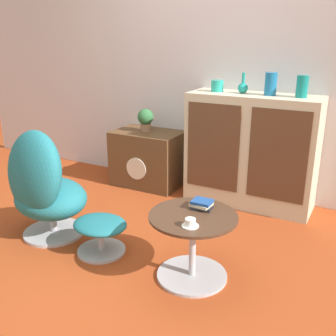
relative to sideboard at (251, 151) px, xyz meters
name	(u,v)px	position (x,y,z in m)	size (l,w,h in m)	color
ground_plane	(141,258)	(-0.37, -1.31, -0.51)	(12.00, 12.00, 0.00)	#9E3D19
wall_back	(226,58)	(-0.37, 0.25, 0.79)	(6.40, 0.06, 2.60)	silver
sideboard	(251,151)	(0.00, 0.00, 0.00)	(1.15, 0.44, 1.02)	beige
tv_console	(148,158)	(-1.08, -0.02, -0.23)	(0.70, 0.47, 0.57)	brown
egg_chair	(43,186)	(-1.19, -1.37, -0.09)	(0.74, 0.70, 0.88)	#B7B7BC
ottoman	(100,229)	(-0.67, -1.36, -0.33)	(0.40, 0.35, 0.27)	#B7B7BC
coffee_table	(193,243)	(0.04, -1.33, -0.26)	(0.56, 0.56, 0.45)	#B7B7BC
vase_leftmost	(217,86)	(-0.35, 0.00, 0.56)	(0.11, 0.11, 0.10)	teal
vase_inner_left	(243,87)	(-0.11, 0.00, 0.56)	(0.09, 0.09, 0.18)	teal
vase_inner_right	(271,84)	(0.13, 0.00, 0.60)	(0.10, 0.10, 0.19)	#196699
vase_rightmost	(302,86)	(0.38, 0.00, 0.60)	(0.09, 0.09, 0.18)	#147A75
potted_plant	(146,119)	(-1.10, -0.02, 0.19)	(0.16, 0.16, 0.23)	#996B4C
teacup	(190,223)	(0.09, -1.48, -0.05)	(0.10, 0.10, 0.05)	white
book_stack	(202,204)	(0.05, -1.22, -0.04)	(0.14, 0.13, 0.06)	black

